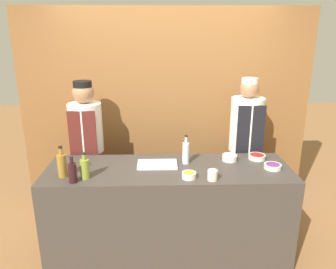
{
  "coord_description": "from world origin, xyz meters",
  "views": [
    {
      "loc": [
        -0.09,
        -2.78,
        2.15
      ],
      "look_at": [
        0.0,
        0.14,
        1.21
      ],
      "focal_mm": 35.0,
      "sensor_mm": 36.0,
      "label": 1
    }
  ],
  "objects_px": {
    "cutting_board": "(157,164)",
    "chef_left": "(88,150)",
    "sauce_bowl_green": "(230,157)",
    "bottle_clear": "(186,152)",
    "sauce_bowl_purple": "(273,166)",
    "chef_right": "(245,148)",
    "cup_cream": "(212,175)",
    "sauce_bowl_red": "(257,157)",
    "sauce_bowl_yellow": "(189,175)",
    "bottle_vinegar": "(62,165)",
    "bottle_wine": "(73,172)",
    "bottle_oil": "(85,168)"
  },
  "relations": [
    {
      "from": "bottle_clear",
      "to": "sauce_bowl_red",
      "type": "bearing_deg",
      "value": 6.85
    },
    {
      "from": "bottle_vinegar",
      "to": "bottle_wine",
      "type": "bearing_deg",
      "value": -44.55
    },
    {
      "from": "cup_cream",
      "to": "sauce_bowl_yellow",
      "type": "bearing_deg",
      "value": 168.05
    },
    {
      "from": "cutting_board",
      "to": "chef_left",
      "type": "relative_size",
      "value": 0.22
    },
    {
      "from": "cutting_board",
      "to": "bottle_oil",
      "type": "relative_size",
      "value": 1.57
    },
    {
      "from": "bottle_oil",
      "to": "cup_cream",
      "type": "distance_m",
      "value": 1.09
    },
    {
      "from": "cutting_board",
      "to": "chef_left",
      "type": "distance_m",
      "value": 0.92
    },
    {
      "from": "cutting_board",
      "to": "chef_right",
      "type": "distance_m",
      "value": 1.09
    },
    {
      "from": "cutting_board",
      "to": "bottle_vinegar",
      "type": "height_order",
      "value": "bottle_vinegar"
    },
    {
      "from": "bottle_wine",
      "to": "chef_left",
      "type": "bearing_deg",
      "value": 93.71
    },
    {
      "from": "cutting_board",
      "to": "bottle_wine",
      "type": "xyz_separation_m",
      "value": [
        -0.7,
        -0.33,
        0.08
      ]
    },
    {
      "from": "sauce_bowl_red",
      "to": "bottle_wine",
      "type": "relative_size",
      "value": 0.72
    },
    {
      "from": "sauce_bowl_green",
      "to": "sauce_bowl_red",
      "type": "xyz_separation_m",
      "value": [
        0.28,
        0.03,
        -0.01
      ]
    },
    {
      "from": "sauce_bowl_purple",
      "to": "bottle_vinegar",
      "type": "height_order",
      "value": "bottle_vinegar"
    },
    {
      "from": "bottle_clear",
      "to": "chef_right",
      "type": "relative_size",
      "value": 0.17
    },
    {
      "from": "sauce_bowl_red",
      "to": "cutting_board",
      "type": "distance_m",
      "value": 0.99
    },
    {
      "from": "sauce_bowl_purple",
      "to": "cutting_board",
      "type": "xyz_separation_m",
      "value": [
        -1.06,
        0.11,
        -0.01
      ]
    },
    {
      "from": "sauce_bowl_purple",
      "to": "sauce_bowl_yellow",
      "type": "relative_size",
      "value": 1.27
    },
    {
      "from": "sauce_bowl_green",
      "to": "bottle_clear",
      "type": "relative_size",
      "value": 0.5
    },
    {
      "from": "sauce_bowl_yellow",
      "to": "chef_right",
      "type": "distance_m",
      "value": 1.06
    },
    {
      "from": "bottle_wine",
      "to": "cup_cream",
      "type": "xyz_separation_m",
      "value": [
        1.17,
        0.0,
        -0.05
      ]
    },
    {
      "from": "chef_left",
      "to": "bottle_clear",
      "type": "bearing_deg",
      "value": -24.4
    },
    {
      "from": "cup_cream",
      "to": "chef_right",
      "type": "bearing_deg",
      "value": 59.33
    },
    {
      "from": "bottle_wine",
      "to": "sauce_bowl_green",
      "type": "bearing_deg",
      "value": 17.02
    },
    {
      "from": "sauce_bowl_green",
      "to": "sauce_bowl_yellow",
      "type": "distance_m",
      "value": 0.58
    },
    {
      "from": "sauce_bowl_green",
      "to": "bottle_oil",
      "type": "relative_size",
      "value": 0.61
    },
    {
      "from": "sauce_bowl_purple",
      "to": "sauce_bowl_yellow",
      "type": "height_order",
      "value": "sauce_bowl_yellow"
    },
    {
      "from": "cutting_board",
      "to": "bottle_vinegar",
      "type": "relative_size",
      "value": 1.32
    },
    {
      "from": "bottle_vinegar",
      "to": "chef_left",
      "type": "distance_m",
      "value": 0.74
    },
    {
      "from": "bottle_clear",
      "to": "bottle_vinegar",
      "type": "height_order",
      "value": "bottle_clear"
    },
    {
      "from": "cutting_board",
      "to": "chef_right",
      "type": "height_order",
      "value": "chef_right"
    },
    {
      "from": "sauce_bowl_purple",
      "to": "chef_right",
      "type": "bearing_deg",
      "value": 98.69
    },
    {
      "from": "sauce_bowl_red",
      "to": "chef_left",
      "type": "bearing_deg",
      "value": 167.65
    },
    {
      "from": "chef_right",
      "to": "cutting_board",
      "type": "bearing_deg",
      "value": -152.12
    },
    {
      "from": "sauce_bowl_red",
      "to": "sauce_bowl_yellow",
      "type": "height_order",
      "value": "sauce_bowl_yellow"
    },
    {
      "from": "bottle_clear",
      "to": "bottle_wine",
      "type": "xyz_separation_m",
      "value": [
        -0.97,
        -0.38,
        -0.02
      ]
    },
    {
      "from": "bottle_vinegar",
      "to": "bottle_oil",
      "type": "bearing_deg",
      "value": -11.85
    },
    {
      "from": "sauce_bowl_purple",
      "to": "sauce_bowl_green",
      "type": "bearing_deg",
      "value": 149.63
    },
    {
      "from": "sauce_bowl_yellow",
      "to": "chef_left",
      "type": "relative_size",
      "value": 0.07
    },
    {
      "from": "sauce_bowl_yellow",
      "to": "bottle_wine",
      "type": "relative_size",
      "value": 0.53
    },
    {
      "from": "chef_right",
      "to": "sauce_bowl_red",
      "type": "bearing_deg",
      "value": -87.22
    },
    {
      "from": "chef_right",
      "to": "cup_cream",
      "type": "bearing_deg",
      "value": -120.67
    },
    {
      "from": "sauce_bowl_red",
      "to": "chef_left",
      "type": "height_order",
      "value": "chef_left"
    },
    {
      "from": "chef_right",
      "to": "bottle_wine",
      "type": "bearing_deg",
      "value": -153.21
    },
    {
      "from": "chef_left",
      "to": "chef_right",
      "type": "distance_m",
      "value": 1.72
    },
    {
      "from": "cutting_board",
      "to": "chef_left",
      "type": "height_order",
      "value": "chef_left"
    },
    {
      "from": "cutting_board",
      "to": "chef_left",
      "type": "xyz_separation_m",
      "value": [
        -0.76,
        0.51,
        -0.04
      ]
    },
    {
      "from": "sauce_bowl_green",
      "to": "chef_right",
      "type": "height_order",
      "value": "chef_right"
    },
    {
      "from": "sauce_bowl_red",
      "to": "sauce_bowl_yellow",
      "type": "relative_size",
      "value": 1.35
    },
    {
      "from": "sauce_bowl_green",
      "to": "chef_left",
      "type": "xyz_separation_m",
      "value": [
        -1.46,
        0.41,
        -0.06
      ]
    }
  ]
}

